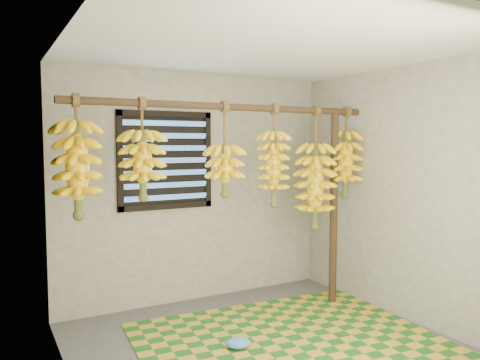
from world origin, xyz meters
TOP-DOWN VIEW (x-y plane):
  - floor at (0.00, 0.00)m, footprint 3.00×3.00m
  - ceiling at (0.00, 0.00)m, footprint 3.00×3.00m
  - wall_back at (0.00, 1.50)m, footprint 3.00×0.01m
  - wall_left at (-1.50, 0.00)m, footprint 0.01×3.00m
  - wall_right at (1.50, 0.00)m, footprint 0.01×3.00m
  - window at (-0.35, 1.48)m, footprint 1.00×0.04m
  - hanging_pole at (0.00, 0.70)m, footprint 3.00×0.06m
  - support_post at (1.20, 0.70)m, footprint 0.08×0.08m
  - woven_mat at (0.23, 0.08)m, footprint 2.61×2.16m
  - plastic_bag at (-0.22, 0.18)m, footprint 0.25×0.23m
  - banana_bunch_a at (-1.35, 0.70)m, footprint 0.33×0.33m
  - banana_bunch_b at (-0.83, 0.70)m, footprint 0.36×0.36m
  - banana_bunch_c at (-0.08, 0.70)m, footprint 0.34×0.34m
  - banana_bunch_d at (0.45, 0.70)m, footprint 0.30×0.30m
  - banana_bunch_e at (0.95, 0.70)m, footprint 0.39×0.39m
  - banana_bunch_f at (1.35, 0.70)m, footprint 0.34×0.34m

SIDE VIEW (x-z plane):
  - floor at x=0.00m, z-range -0.01..0.00m
  - woven_mat at x=0.23m, z-range 0.00..0.01m
  - plastic_bag at x=-0.22m, z-range 0.01..0.10m
  - support_post at x=1.20m, z-range 0.00..2.00m
  - wall_back at x=0.00m, z-range 0.00..2.40m
  - wall_left at x=-1.50m, z-range 0.00..2.40m
  - wall_right at x=1.50m, z-range 0.00..2.40m
  - banana_bunch_e at x=0.95m, z-range 0.62..1.86m
  - banana_bunch_c at x=-0.08m, z-range 1.01..1.86m
  - banana_bunch_d at x=0.45m, z-range 0.94..1.92m
  - banana_bunch_f at x=1.35m, z-range 0.99..1.93m
  - banana_bunch_a at x=-1.35m, z-range 1.00..1.95m
  - banana_bunch_b at x=-0.83m, z-range 1.08..1.92m
  - window at x=-0.35m, z-range 1.00..2.00m
  - hanging_pole at x=0.00m, z-range 1.97..2.03m
  - ceiling at x=0.00m, z-range 2.40..2.41m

